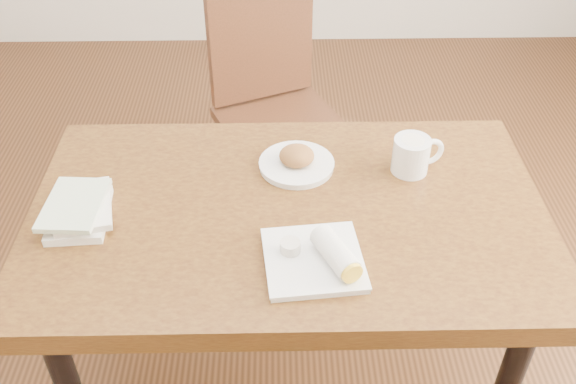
{
  "coord_description": "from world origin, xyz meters",
  "views": [
    {
      "loc": [
        -0.02,
        -1.2,
        1.78
      ],
      "look_at": [
        0.0,
        0.0,
        0.8
      ],
      "focal_mm": 40.0,
      "sensor_mm": 36.0,
      "label": 1
    }
  ],
  "objects_px": {
    "table": "(288,233)",
    "coffee_mug": "(413,154)",
    "plate_scone": "(297,161)",
    "chair_far": "(273,98)",
    "plate_burrito": "(320,257)",
    "book_stack": "(79,209)"
  },
  "relations": [
    {
      "from": "table",
      "to": "coffee_mug",
      "type": "xyz_separation_m",
      "value": [
        0.33,
        0.15,
        0.13
      ]
    },
    {
      "from": "plate_scone",
      "to": "chair_far",
      "type": "bearing_deg",
      "value": 95.18
    },
    {
      "from": "plate_burrito",
      "to": "book_stack",
      "type": "height_order",
      "value": "plate_burrito"
    },
    {
      "from": "plate_scone",
      "to": "book_stack",
      "type": "height_order",
      "value": "plate_scone"
    },
    {
      "from": "table",
      "to": "plate_scone",
      "type": "height_order",
      "value": "plate_scone"
    },
    {
      "from": "chair_far",
      "to": "book_stack",
      "type": "xyz_separation_m",
      "value": [
        -0.46,
        -0.89,
        0.23
      ]
    },
    {
      "from": "coffee_mug",
      "to": "plate_burrito",
      "type": "height_order",
      "value": "coffee_mug"
    },
    {
      "from": "plate_scone",
      "to": "book_stack",
      "type": "bearing_deg",
      "value": -159.99
    },
    {
      "from": "chair_far",
      "to": "plate_burrito",
      "type": "height_order",
      "value": "chair_far"
    },
    {
      "from": "table",
      "to": "coffee_mug",
      "type": "distance_m",
      "value": 0.38
    },
    {
      "from": "table",
      "to": "chair_far",
      "type": "xyz_separation_m",
      "value": [
        -0.04,
        0.87,
        -0.12
      ]
    },
    {
      "from": "chair_far",
      "to": "book_stack",
      "type": "relative_size",
      "value": 4.34
    },
    {
      "from": "plate_scone",
      "to": "coffee_mug",
      "type": "bearing_deg",
      "value": -3.28
    },
    {
      "from": "table",
      "to": "book_stack",
      "type": "bearing_deg",
      "value": -177.0
    },
    {
      "from": "table",
      "to": "coffee_mug",
      "type": "relative_size",
      "value": 9.0
    },
    {
      "from": "table",
      "to": "book_stack",
      "type": "relative_size",
      "value": 5.8
    },
    {
      "from": "plate_scone",
      "to": "coffee_mug",
      "type": "height_order",
      "value": "coffee_mug"
    },
    {
      "from": "chair_far",
      "to": "plate_burrito",
      "type": "distance_m",
      "value": 1.09
    },
    {
      "from": "plate_burrito",
      "to": "book_stack",
      "type": "relative_size",
      "value": 1.08
    },
    {
      "from": "table",
      "to": "chair_far",
      "type": "bearing_deg",
      "value": 92.47
    },
    {
      "from": "plate_scone",
      "to": "plate_burrito",
      "type": "bearing_deg",
      "value": -83.59
    },
    {
      "from": "table",
      "to": "book_stack",
      "type": "distance_m",
      "value": 0.51
    }
  ]
}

